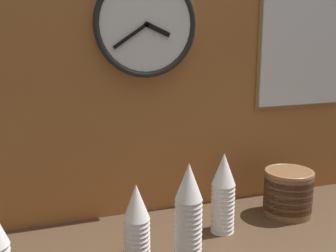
{
  "coord_description": "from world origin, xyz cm",
  "views": [
    {
      "loc": [
        -50.45,
        -107.99,
        62.34
      ],
      "look_at": [
        -11.67,
        4.0,
        35.28
      ],
      "focal_mm": 45.0,
      "sensor_mm": 36.0,
      "label": 1
    }
  ],
  "objects_px": {
    "cup_stack_center_left": "(137,221)",
    "cup_stack_center": "(189,214)",
    "wall_clock": "(146,24)",
    "bowl_stack_right": "(288,191)",
    "cup_stack_center_right": "(223,193)",
    "menu_board": "(302,35)"
  },
  "relations": [
    {
      "from": "menu_board",
      "to": "cup_stack_center",
      "type": "bearing_deg",
      "value": -148.79
    },
    {
      "from": "cup_stack_center_right",
      "to": "bowl_stack_right",
      "type": "height_order",
      "value": "cup_stack_center_right"
    },
    {
      "from": "bowl_stack_right",
      "to": "menu_board",
      "type": "height_order",
      "value": "menu_board"
    },
    {
      "from": "bowl_stack_right",
      "to": "cup_stack_center",
      "type": "bearing_deg",
      "value": -157.93
    },
    {
      "from": "bowl_stack_right",
      "to": "menu_board",
      "type": "bearing_deg",
      "value": 50.67
    },
    {
      "from": "cup_stack_center_right",
      "to": "cup_stack_center",
      "type": "relative_size",
      "value": 0.9
    },
    {
      "from": "cup_stack_center_left",
      "to": "bowl_stack_right",
      "type": "relative_size",
      "value": 1.29
    },
    {
      "from": "cup_stack_center_left",
      "to": "cup_stack_center",
      "type": "height_order",
      "value": "cup_stack_center"
    },
    {
      "from": "cup_stack_center",
      "to": "wall_clock",
      "type": "height_order",
      "value": "wall_clock"
    },
    {
      "from": "menu_board",
      "to": "bowl_stack_right",
      "type": "bearing_deg",
      "value": -129.33
    },
    {
      "from": "wall_clock",
      "to": "menu_board",
      "type": "height_order",
      "value": "menu_board"
    },
    {
      "from": "wall_clock",
      "to": "cup_stack_center_left",
      "type": "bearing_deg",
      "value": -112.46
    },
    {
      "from": "cup_stack_center_right",
      "to": "cup_stack_center_left",
      "type": "height_order",
      "value": "cup_stack_center_right"
    },
    {
      "from": "bowl_stack_right",
      "to": "wall_clock",
      "type": "height_order",
      "value": "wall_clock"
    },
    {
      "from": "cup_stack_center",
      "to": "cup_stack_center_left",
      "type": "bearing_deg",
      "value": 148.03
    },
    {
      "from": "cup_stack_center_left",
      "to": "wall_clock",
      "type": "height_order",
      "value": "wall_clock"
    },
    {
      "from": "menu_board",
      "to": "wall_clock",
      "type": "bearing_deg",
      "value": -179.15
    },
    {
      "from": "cup_stack_center_left",
      "to": "cup_stack_center",
      "type": "xyz_separation_m",
      "value": [
        0.12,
        -0.08,
        0.04
      ]
    },
    {
      "from": "cup_stack_center_left",
      "to": "cup_stack_center",
      "type": "bearing_deg",
      "value": -31.97
    },
    {
      "from": "bowl_stack_right",
      "to": "cup_stack_center_right",
      "type": "bearing_deg",
      "value": -171.24
    },
    {
      "from": "cup_stack_center_left",
      "to": "wall_clock",
      "type": "bearing_deg",
      "value": 67.54
    },
    {
      "from": "wall_clock",
      "to": "menu_board",
      "type": "distance_m",
      "value": 0.6
    }
  ]
}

